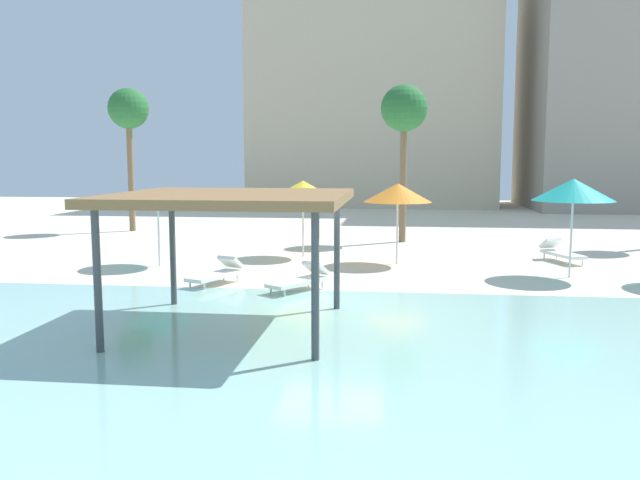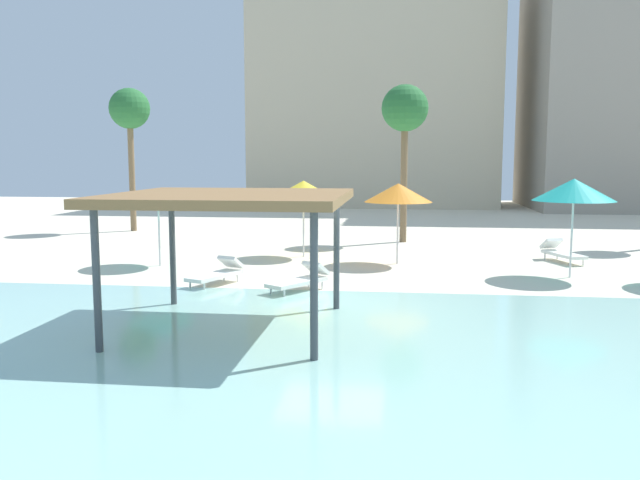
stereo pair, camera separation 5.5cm
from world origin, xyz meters
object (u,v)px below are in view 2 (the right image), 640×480
(beach_umbrella_teal_4, at_px, (574,190))
(lounge_chair_0, at_px, (301,279))
(lounge_chair_2, at_px, (218,273))
(beach_umbrella_orange_1, at_px, (398,193))
(lounge_chair_1, at_px, (561,252))
(shade_pavilion, at_px, (231,201))
(palm_tree_1, at_px, (130,112))
(palm_tree_0, at_px, (405,112))
(beach_umbrella_teal_6, at_px, (158,198))
(beach_umbrella_yellow_0, at_px, (303,189))

(beach_umbrella_teal_4, height_order, lounge_chair_0, beach_umbrella_teal_4)
(beach_umbrella_teal_4, height_order, lounge_chair_2, beach_umbrella_teal_4)
(beach_umbrella_orange_1, bearing_deg, lounge_chair_0, -116.85)
(beach_umbrella_teal_4, bearing_deg, lounge_chair_1, 81.81)
(beach_umbrella_orange_1, height_order, lounge_chair_0, beach_umbrella_orange_1)
(beach_umbrella_teal_4, bearing_deg, shade_pavilion, -140.24)
(palm_tree_1, bearing_deg, lounge_chair_2, -58.35)
(palm_tree_0, bearing_deg, beach_umbrella_teal_4, -57.70)
(shade_pavilion, distance_m, beach_umbrella_teal_6, 8.64)
(beach_umbrella_yellow_0, height_order, lounge_chair_0, beach_umbrella_yellow_0)
(beach_umbrella_teal_4, distance_m, lounge_chair_2, 10.39)
(lounge_chair_2, bearing_deg, beach_umbrella_yellow_0, -173.69)
(beach_umbrella_yellow_0, relative_size, lounge_chair_0, 1.41)
(beach_umbrella_yellow_0, height_order, beach_umbrella_teal_4, beach_umbrella_teal_4)
(beach_umbrella_orange_1, height_order, beach_umbrella_teal_6, beach_umbrella_orange_1)
(lounge_chair_2, bearing_deg, beach_umbrella_teal_6, -113.27)
(beach_umbrella_teal_6, xyz_separation_m, lounge_chair_1, (13.08, 2.46, -1.87))
(lounge_chair_0, bearing_deg, palm_tree_0, -160.22)
(lounge_chair_2, xyz_separation_m, palm_tree_0, (5.07, 9.93, 4.99))
(shade_pavilion, xyz_separation_m, lounge_chair_2, (-1.60, 4.59, -2.28))
(lounge_chair_2, bearing_deg, palm_tree_0, 175.73)
(beach_umbrella_teal_6, height_order, lounge_chair_0, beach_umbrella_teal_6)
(beach_umbrella_orange_1, distance_m, lounge_chair_1, 5.92)
(beach_umbrella_yellow_0, bearing_deg, lounge_chair_2, -106.44)
(shade_pavilion, distance_m, lounge_chair_1, 13.39)
(shade_pavilion, height_order, beach_umbrella_yellow_0, shade_pavilion)
(beach_umbrella_teal_6, distance_m, lounge_chair_2, 4.39)
(beach_umbrella_teal_6, bearing_deg, palm_tree_1, 117.20)
(beach_umbrella_yellow_0, height_order, lounge_chair_1, beach_umbrella_yellow_0)
(beach_umbrella_orange_1, relative_size, beach_umbrella_teal_6, 1.06)
(beach_umbrella_teal_4, bearing_deg, beach_umbrella_yellow_0, 159.90)
(shade_pavilion, bearing_deg, palm_tree_1, 118.59)
(beach_umbrella_yellow_0, relative_size, beach_umbrella_orange_1, 1.01)
(shade_pavilion, relative_size, beach_umbrella_teal_4, 1.58)
(lounge_chair_0, distance_m, lounge_chair_2, 2.50)
(lounge_chair_1, distance_m, palm_tree_1, 20.16)
(shade_pavilion, bearing_deg, beach_umbrella_teal_4, 39.76)
(beach_umbrella_teal_6, bearing_deg, beach_umbrella_orange_1, 9.92)
(beach_umbrella_orange_1, relative_size, lounge_chair_2, 1.34)
(shade_pavilion, relative_size, beach_umbrella_teal_6, 1.83)
(shade_pavilion, xyz_separation_m, beach_umbrella_teal_4, (8.28, 6.89, -0.06))
(lounge_chair_0, height_order, palm_tree_1, palm_tree_1)
(lounge_chair_2, relative_size, palm_tree_0, 0.31)
(lounge_chair_0, height_order, lounge_chair_1, same)
(shade_pavilion, height_order, beach_umbrella_teal_6, shade_pavilion)
(lounge_chair_1, bearing_deg, beach_umbrella_teal_4, -28.75)
(palm_tree_1, bearing_deg, beach_umbrella_teal_6, -62.80)
(beach_umbrella_orange_1, height_order, lounge_chair_2, beach_umbrella_orange_1)
(beach_umbrella_teal_4, distance_m, lounge_chair_1, 3.77)
(beach_umbrella_teal_6, bearing_deg, lounge_chair_0, -34.15)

